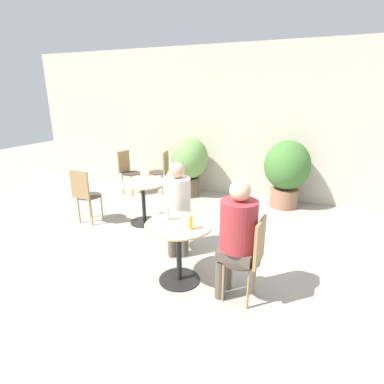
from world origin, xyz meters
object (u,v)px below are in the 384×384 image
(potted_plant_1, at_px, (287,170))
(cafe_table_near, at_px, (179,240))
(bistro_chair_0, at_px, (250,253))
(bistro_chair_2, at_px, (162,168))
(beer_glass_1, at_px, (190,222))
(bistro_chair_4, at_px, (127,168))
(seated_person_0, at_px, (237,231))
(cafe_table_far, at_px, (143,193))
(potted_plant_0, at_px, (190,161))
(seated_person_1, at_px, (177,201))
(bistro_chair_3, at_px, (84,192))
(beer_glass_0, at_px, (167,213))
(bistro_chair_1, at_px, (177,210))

(potted_plant_1, bearing_deg, cafe_table_near, -106.79)
(bistro_chair_0, relative_size, bistro_chair_2, 1.00)
(bistro_chair_0, bearing_deg, beer_glass_1, -84.59)
(bistro_chair_4, xyz_separation_m, seated_person_0, (3.02, -2.64, 0.21))
(cafe_table_far, height_order, bistro_chair_0, bistro_chair_0)
(bistro_chair_4, relative_size, potted_plant_0, 0.75)
(cafe_table_far, height_order, seated_person_1, seated_person_1)
(cafe_table_far, distance_m, bistro_chair_3, 0.95)
(bistro_chair_2, xyz_separation_m, potted_plant_1, (2.56, 0.08, 0.18))
(potted_plant_0, bearing_deg, beer_glass_0, -73.03)
(bistro_chair_1, bearing_deg, seated_person_0, -63.37)
(bistro_chair_2, height_order, potted_plant_1, potted_plant_1)
(beer_glass_0, bearing_deg, bistro_chair_1, 104.93)
(bistro_chair_3, xyz_separation_m, seated_person_1, (1.81, -0.32, 0.19))
(cafe_table_far, xyz_separation_m, potted_plant_0, (0.18, 1.60, 0.23))
(cafe_table_far, bearing_deg, bistro_chair_3, -156.41)
(bistro_chair_2, height_order, beer_glass_0, bistro_chair_2)
(bistro_chair_1, xyz_separation_m, seated_person_1, (0.06, -0.14, 0.19))
(bistro_chair_1, relative_size, bistro_chair_2, 1.00)
(beer_glass_1, bearing_deg, cafe_table_far, 135.15)
(bistro_chair_2, distance_m, beer_glass_1, 3.48)
(bistro_chair_4, xyz_separation_m, seated_person_1, (2.08, -1.99, 0.19))
(bistro_chair_0, bearing_deg, cafe_table_far, -119.39)
(bistro_chair_0, xyz_separation_m, potted_plant_0, (-1.84, 2.96, 0.19))
(bistro_chair_4, xyz_separation_m, potted_plant_0, (1.33, 0.31, 0.19))
(bistro_chair_0, height_order, bistro_chair_2, same)
(bistro_chair_3, bearing_deg, seated_person_0, 161.38)
(bistro_chair_0, distance_m, beer_glass_0, 1.01)
(cafe_table_near, relative_size, bistro_chair_2, 0.81)
(potted_plant_1, bearing_deg, beer_glass_0, -110.11)
(bistro_chair_2, relative_size, potted_plant_0, 0.75)
(bistro_chair_3, distance_m, seated_person_1, 1.84)
(cafe_table_far, bearing_deg, potted_plant_1, 38.09)
(cafe_table_near, xyz_separation_m, bistro_chair_1, (-0.35, 0.73, 0.04))
(bistro_chair_4, bearing_deg, bistro_chair_2, -59.20)
(bistro_chair_2, bearing_deg, bistro_chair_1, 21.27)
(beer_glass_1, height_order, potted_plant_1, potted_plant_1)
(bistro_chair_1, relative_size, potted_plant_1, 0.73)
(bistro_chair_1, xyz_separation_m, beer_glass_1, (0.51, -0.81, 0.23))
(bistro_chair_1, relative_size, beer_glass_0, 5.74)
(bistro_chair_3, distance_m, beer_glass_1, 2.47)
(bistro_chair_3, height_order, seated_person_0, seated_person_0)
(bistro_chair_3, relative_size, seated_person_1, 0.74)
(cafe_table_far, height_order, potted_plant_0, potted_plant_0)
(bistro_chair_0, height_order, bistro_chair_3, same)
(seated_person_0, distance_m, seated_person_1, 1.14)
(seated_person_0, xyz_separation_m, seated_person_1, (-0.94, 0.65, -0.02))
(bistro_chair_1, relative_size, seated_person_0, 0.71)
(seated_person_0, height_order, beer_glass_0, seated_person_0)
(cafe_table_far, distance_m, potted_plant_0, 1.62)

